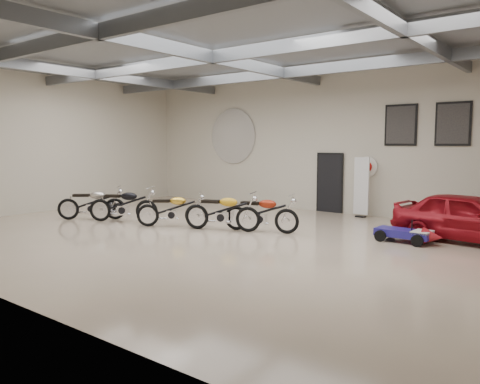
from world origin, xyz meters
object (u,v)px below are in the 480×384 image
Objects in this scene: banner_stand at (361,188)px; vintage_car at (469,218)px; motorcycle_silver at (92,203)px; motorcycle_yellow at (222,211)px; motorcycle_black at (123,204)px; go_kart at (409,231)px; motorcycle_red at (261,212)px; motorcycle_gold at (172,209)px.

vintage_car is (3.80, -2.18, -0.36)m from banner_stand.
motorcycle_silver is 0.97× the size of motorcycle_yellow.
go_kart is at bearing -12.69° from motorcycle_black.
motorcycle_yellow is at bearing -169.23° from motorcycle_red.
motorcycle_red is 3.97m from go_kart.
motorcycle_silver is 1.04× the size of motorcycle_gold.
motorcycle_black is at bearing -160.87° from go_kart.
motorcycle_gold is at bearing -159.65° from go_kart.
motorcycle_gold is at bearing -121.14° from banner_stand.
motorcycle_gold is 6.75m from go_kart.
motorcycle_yellow is at bearing -109.57° from banner_stand.
motorcycle_yellow is 1.33× the size of go_kart.
banner_stand is 4.18m from go_kart.
motorcycle_black is 1.00× the size of motorcycle_yellow.
vintage_car is (1.18, 1.00, 0.33)m from go_kart.
motorcycle_yellow is (4.65, 1.11, 0.02)m from motorcycle_silver.
motorcycle_yellow is at bearing -158.77° from go_kart.
motorcycle_silver is at bearing 116.52° from vintage_car.
motorcycle_silver is (-6.85, -5.86, -0.43)m from banner_stand.
banner_stand is 9.03m from motorcycle_silver.
motorcycle_silver is 0.58× the size of vintage_car.
go_kart is at bearing -0.11° from motorcycle_red.
motorcycle_black is (1.21, 0.32, 0.02)m from motorcycle_silver.
motorcycle_black is at bearing 117.02° from vintage_car.
motorcycle_silver is at bearing -179.77° from motorcycle_red.
go_kart is (9.48, 2.68, -0.26)m from motorcycle_silver.
motorcycle_red is at bearing -12.42° from motorcycle_black.
motorcycle_black reaches higher than go_kart.
vintage_car is (10.66, 3.68, 0.07)m from motorcycle_silver.
banner_stand reaches higher than motorcycle_black.
motorcycle_gold is 1.67m from motorcycle_yellow.
vintage_car reaches higher than motorcycle_silver.
motorcycle_black and motorcycle_yellow have the same top height.
motorcycle_gold is (-3.82, -5.16, -0.45)m from banner_stand.
go_kart is at bearing -24.82° from motorcycle_silver.
vintage_car is at bearing 3.41° from motorcycle_yellow.
motorcycle_silver reaches higher than go_kart.
vintage_car is at bearing -24.49° from banner_stand.
motorcycle_black is 1.86m from motorcycle_gold.
motorcycle_red is (2.63, 0.92, 0.02)m from motorcycle_gold.
motorcycle_black is at bearing -179.52° from motorcycle_red.
motorcycle_red reaches higher than go_kart.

